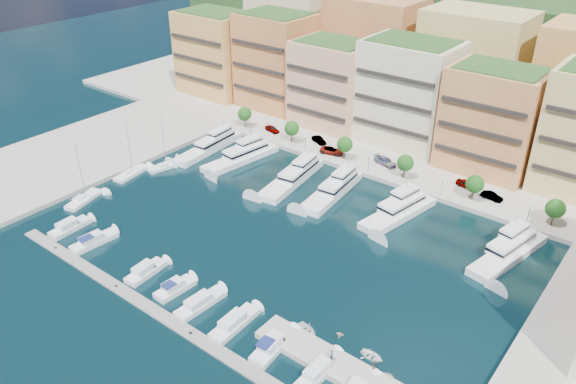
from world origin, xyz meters
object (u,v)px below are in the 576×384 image
object	(u,v)px
lamppost_4	(529,211)
yacht_4	(400,211)
tree_3	(405,163)
car_2	(332,151)
yacht_0	(211,145)
car_4	(467,184)
tree_0	(245,114)
cruiser_1	(93,241)
cruiser_3	(146,272)
sailboat_0	(84,200)
tree_5	(555,209)
car_3	(385,161)
cruiser_7	(273,346)
tender_2	(372,356)
tender_3	(388,375)
lamppost_3	(442,184)
tender_0	(307,331)
cruiser_8	(318,372)
person_1	(373,366)
yacht_2	(294,175)
tender_1	(340,334)
yacht_3	(334,188)
cruiser_4	(175,289)
yacht_6	(510,250)
cruiser_0	(70,227)
lamppost_1	(305,141)
lamppost_2	(369,160)
lamppost_0	(250,123)
sailboat_1	(131,174)
cruiser_6	(234,323)
sailboat_2	(165,166)
car_5	(492,196)
tree_2	(345,145)
yacht_1	(243,156)
tree_4	(475,184)

from	to	relation	value
lamppost_4	yacht_4	size ratio (longest dim) A/B	0.21
tree_3	car_2	xyz separation A→B (m)	(-19.94, 0.50, -2.93)
yacht_0	car_4	size ratio (longest dim) A/B	4.61
tree_0	cruiser_1	size ratio (longest dim) A/B	0.62
cruiser_3	sailboat_0	size ratio (longest dim) A/B	0.60
tree_5	car_3	bearing A→B (deg)	175.04
cruiser_7	tender_2	xyz separation A→B (m)	(12.37, 7.36, -0.21)
tender_3	cruiser_7	bearing A→B (deg)	99.84
car_2	cruiser_3	bearing A→B (deg)	168.20
lamppost_3	tender_0	size ratio (longest dim) A/B	1.03
cruiser_8	person_1	bearing A→B (deg)	37.79
yacht_2	tender_1	distance (m)	50.13
tree_0	tree_3	world-z (taller)	same
yacht_3	car_4	bearing A→B (deg)	39.48
cruiser_4	yacht_6	bearing A→B (deg)	47.74
cruiser_0	tender_0	bearing A→B (deg)	6.08
lamppost_1	yacht_2	bearing A→B (deg)	-63.62
person_1	sailboat_0	bearing A→B (deg)	-37.65
yacht_4	sailboat_0	size ratio (longest dim) A/B	1.51
lamppost_2	car_3	size ratio (longest dim) A/B	0.71
tender_1	car_4	distance (m)	54.39
tree_5	lamppost_0	size ratio (longest dim) A/B	1.35
sailboat_1	cruiser_0	bearing A→B (deg)	-67.13
yacht_6	cruiser_6	xyz separation A→B (m)	(-26.82, -44.38, -0.66)
tree_3	cruiser_6	distance (m)	58.28
yacht_2	lamppost_3	bearing A→B (deg)	22.44
lamppost_2	cruiser_3	bearing A→B (deg)	-101.15
yacht_4	yacht_0	bearing A→B (deg)	-178.89
cruiser_6	tender_2	size ratio (longest dim) A/B	2.62
cruiser_7	sailboat_2	bearing A→B (deg)	152.73
tree_5	tender_3	xyz separation A→B (m)	(-6.50, -52.50, -4.29)
lamppost_0	yacht_2	bearing A→B (deg)	-27.09
tender_2	car_2	bearing A→B (deg)	40.03
car_5	sailboat_2	bearing A→B (deg)	123.35
tender_1	car_2	size ratio (longest dim) A/B	0.23
lamppost_2	person_1	size ratio (longest dim) A/B	2.60
sailboat_2	tree_0	bearing A→B (deg)	90.29
lamppost_0	car_4	size ratio (longest dim) A/B	0.88
yacht_2	cruiser_1	xyz separation A→B (m)	(-14.14, -43.48, -0.64)
yacht_3	tree_2	bearing A→B (deg)	115.25
yacht_0	sailboat_1	world-z (taller)	sailboat_1
cruiser_3	car_2	distance (m)	58.61
lamppost_1	yacht_1	distance (m)	15.78
lamppost_2	cruiser_7	distance (m)	58.60
tree_3	yacht_4	bearing A→B (deg)	-65.00
cruiser_1	car_5	size ratio (longest dim) A/B	1.99
yacht_4	tender_3	size ratio (longest dim) A/B	11.62
tree_3	tree_4	size ratio (longest dim) A/B	1.00
tree_5	cruiser_8	xyz separation A→B (m)	(-14.29, -58.10, -4.20)
cruiser_1	sailboat_2	world-z (taller)	sailboat_2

